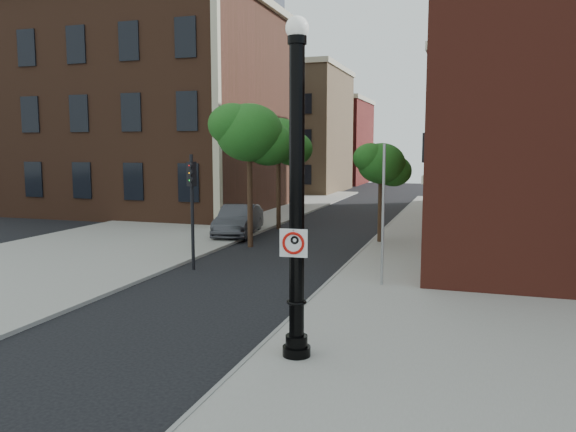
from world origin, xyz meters
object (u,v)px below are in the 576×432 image
(traffic_signal_right, at_px, (427,170))
(traffic_signal_left, at_px, (192,193))
(lamppost, at_px, (297,208))
(no_parking_sign, at_px, (294,243))
(parked_car, at_px, (239,220))

(traffic_signal_right, bearing_deg, traffic_signal_left, -144.28)
(lamppost, distance_m, traffic_signal_right, 11.12)
(lamppost, distance_m, traffic_signal_left, 9.63)
(traffic_signal_left, xyz_separation_m, traffic_signal_right, (8.05, 3.63, 0.76))
(traffic_signal_left, bearing_deg, no_parking_sign, -33.04)
(traffic_signal_left, bearing_deg, traffic_signal_right, 41.63)
(traffic_signal_right, bearing_deg, parked_car, 167.32)
(traffic_signal_left, bearing_deg, lamppost, -32.30)
(lamppost, bearing_deg, traffic_signal_right, 80.58)
(lamppost, xyz_separation_m, traffic_signal_right, (1.82, 10.96, 0.36))
(lamppost, bearing_deg, no_parking_sign, -93.75)
(parked_car, height_order, traffic_signal_right, traffic_signal_right)
(no_parking_sign, distance_m, traffic_signal_left, 9.76)
(parked_car, bearing_deg, traffic_signal_right, -33.76)
(parked_car, xyz_separation_m, traffic_signal_left, (1.53, -7.92, 2.07))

